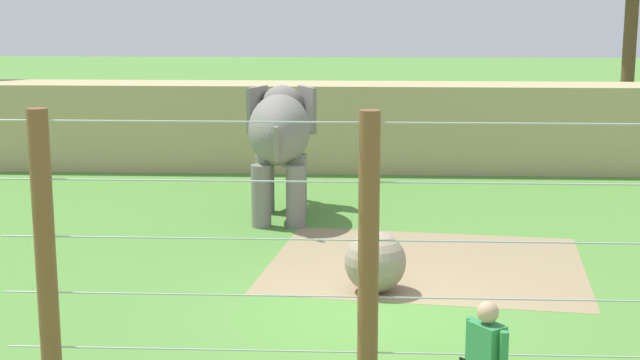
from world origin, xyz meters
The scene contains 6 objects.
ground_plane centered at (0.00, 0.00, 0.00)m, with size 120.00×120.00×0.00m, color #518938.
dirt_patch centered at (1.01, 2.67, 0.00)m, with size 5.44×4.41×0.01m, color #937F5B.
embankment_wall centered at (0.00, 11.86, 1.16)m, with size 36.00×1.80×2.33m, color tan.
elephant centered at (-1.87, 6.18, 1.79)m, with size 1.53×3.64×2.70m.
enrichment_ball centered at (0.09, 1.07, 0.49)m, with size 0.98×0.98×0.98m, color gray.
cable_fence centered at (-0.01, -3.06, 1.71)m, with size 8.46×0.24×3.41m.
Camera 1 is at (-0.11, -13.09, 4.61)m, focal length 51.94 mm.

